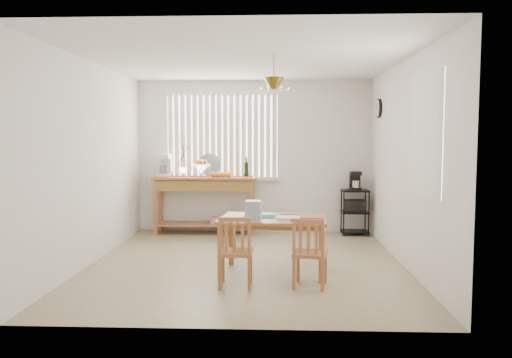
{
  "coord_description": "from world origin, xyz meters",
  "views": [
    {
      "loc": [
        0.38,
        -6.34,
        1.61
      ],
      "look_at": [
        0.1,
        0.55,
        1.05
      ],
      "focal_mm": 35.0,
      "sensor_mm": 36.0,
      "label": 1
    }
  ],
  "objects_px": {
    "cart_items": "(355,181)",
    "chair_right": "(310,253)",
    "sideboard": "(206,191)",
    "dining_table": "(273,224)",
    "chair_left": "(235,252)",
    "wire_cart": "(355,208)"
  },
  "relations": [
    {
      "from": "wire_cart",
      "to": "cart_items",
      "type": "xyz_separation_m",
      "value": [
        -0.0,
        0.01,
        0.44
      ]
    },
    {
      "from": "cart_items",
      "to": "chair_left",
      "type": "distance_m",
      "value": 3.56
    },
    {
      "from": "dining_table",
      "to": "chair_right",
      "type": "xyz_separation_m",
      "value": [
        0.4,
        -0.58,
        -0.22
      ]
    },
    {
      "from": "wire_cart",
      "to": "chair_right",
      "type": "distance_m",
      "value": 3.18
    },
    {
      "from": "chair_left",
      "to": "chair_right",
      "type": "height_order",
      "value": "chair_left"
    },
    {
      "from": "cart_items",
      "to": "chair_right",
      "type": "xyz_separation_m",
      "value": [
        -0.96,
        -3.04,
        -0.52
      ]
    },
    {
      "from": "chair_left",
      "to": "cart_items",
      "type": "bearing_deg",
      "value": 60.08
    },
    {
      "from": "cart_items",
      "to": "sideboard",
      "type": "bearing_deg",
      "value": -179.54
    },
    {
      "from": "sideboard",
      "to": "dining_table",
      "type": "xyz_separation_m",
      "value": [
        1.16,
        -2.44,
        -0.13
      ]
    },
    {
      "from": "wire_cart",
      "to": "chair_right",
      "type": "bearing_deg",
      "value": -107.48
    },
    {
      "from": "wire_cart",
      "to": "sideboard",
      "type": "bearing_deg",
      "value": -179.72
    },
    {
      "from": "chair_left",
      "to": "sideboard",
      "type": "bearing_deg",
      "value": 103.94
    },
    {
      "from": "wire_cart",
      "to": "dining_table",
      "type": "bearing_deg",
      "value": -118.84
    },
    {
      "from": "chair_right",
      "to": "chair_left",
      "type": "bearing_deg",
      "value": -179.03
    },
    {
      "from": "dining_table",
      "to": "chair_left",
      "type": "height_order",
      "value": "chair_left"
    },
    {
      "from": "sideboard",
      "to": "chair_left",
      "type": "xyz_separation_m",
      "value": [
        0.75,
        -3.04,
        -0.34
      ]
    },
    {
      "from": "dining_table",
      "to": "chair_right",
      "type": "bearing_deg",
      "value": -55.72
    },
    {
      "from": "cart_items",
      "to": "dining_table",
      "type": "height_order",
      "value": "cart_items"
    },
    {
      "from": "cart_items",
      "to": "dining_table",
      "type": "relative_size",
      "value": 0.24
    },
    {
      "from": "sideboard",
      "to": "chair_right",
      "type": "xyz_separation_m",
      "value": [
        1.56,
        -3.02,
        -0.35
      ]
    },
    {
      "from": "sideboard",
      "to": "chair_left",
      "type": "bearing_deg",
      "value": -76.06
    },
    {
      "from": "cart_items",
      "to": "wire_cart",
      "type": "bearing_deg",
      "value": -90.0
    }
  ]
}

